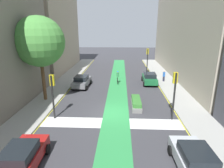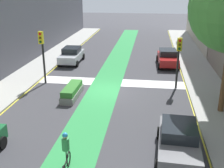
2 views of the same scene
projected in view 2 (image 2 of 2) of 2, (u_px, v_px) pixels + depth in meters
name	position (u px, v px, depth m)	size (l,w,h in m)	color
ground_plane	(108.00, 91.00, 21.35)	(120.00, 120.00, 0.00)	#38383D
bike_lane_paint	(103.00, 91.00, 21.39)	(2.40, 60.00, 0.01)	#2D8C47
crosswalk_band	(111.00, 82.00, 23.22)	(12.00, 1.80, 0.01)	silver
sidewalk_left	(210.00, 95.00, 20.36)	(3.00, 60.00, 0.15)	#9E9E99
curb_stripe_left	(189.00, 95.00, 20.58)	(0.16, 60.00, 0.01)	yellow
sidewalk_right	(14.00, 85.00, 22.29)	(3.00, 60.00, 0.15)	#9E9E99
curb_stripe_right	(32.00, 87.00, 22.12)	(0.16, 60.00, 0.01)	yellow
traffic_signal_near_right	(42.00, 48.00, 21.93)	(0.35, 0.52, 4.23)	black
traffic_signal_near_left	(179.00, 53.00, 20.88)	(0.35, 0.52, 3.95)	black
car_grey_left_far	(179.00, 141.00, 13.06)	(2.19, 4.28, 1.57)	slate
car_red_left_near	(168.00, 58.00, 27.74)	(2.16, 4.27, 1.57)	#A51919
car_silver_right_near	(72.00, 55.00, 28.72)	(2.10, 4.24, 1.57)	#B2B7BF
cyclist_in_lane	(66.00, 152.00, 11.86)	(0.32, 1.73, 1.86)	black
median_planter	(72.00, 92.00, 20.08)	(0.93, 3.20, 0.85)	slate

